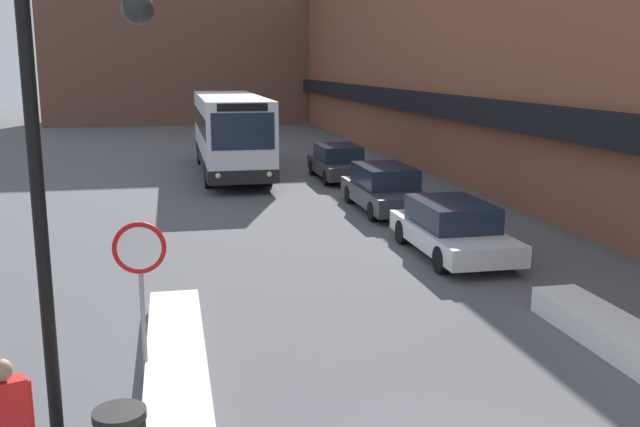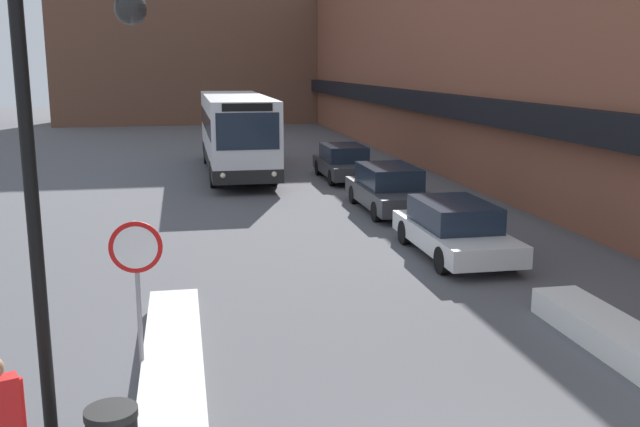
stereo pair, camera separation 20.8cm
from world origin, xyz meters
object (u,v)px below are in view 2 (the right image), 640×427
parked_car_back (344,162)px  street_lamp (59,168)px  city_bus (236,132)px  parked_car_front (454,229)px  stop_sign (137,267)px  parked_car_middle (389,189)px

parked_car_back → street_lamp: street_lamp is taller
city_bus → parked_car_front: (4.23, -14.77, -1.13)m
stop_sign → street_lamp: street_lamp is taller
city_bus → stop_sign: city_bus is taller
parked_car_middle → stop_sign: stop_sign is taller
parked_car_middle → stop_sign: size_ratio=1.92×
parked_car_middle → street_lamp: street_lamp is taller
parked_car_front → parked_car_back: size_ratio=1.00×
parked_car_back → stop_sign: 19.67m
parked_car_back → parked_car_middle: bearing=-90.0°
parked_car_middle → stop_sign: bearing=-121.8°
city_bus → parked_car_front: bearing=-74.0°
parked_car_middle → parked_car_back: bearing=90.0°
stop_sign → parked_car_front: bearing=39.5°
city_bus → parked_car_front: city_bus is taller
parked_car_front → parked_car_middle: 5.70m
city_bus → parked_car_middle: size_ratio=2.41×
parked_car_front → stop_sign: (-7.25, -5.98, 1.11)m
city_bus → stop_sign: size_ratio=4.62×
parked_car_back → parked_car_front: bearing=-90.0°
parked_car_middle → parked_car_front: bearing=-90.0°
parked_car_middle → street_lamp: 15.87m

